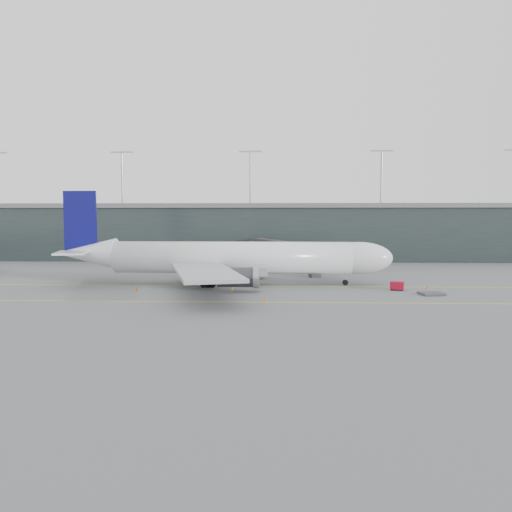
{
  "coord_description": "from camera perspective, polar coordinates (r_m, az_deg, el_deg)",
  "views": [
    {
      "loc": [
        12.03,
        -87.35,
        11.6
      ],
      "look_at": [
        8.63,
        -4.0,
        5.09
      ],
      "focal_mm": 35.0,
      "sensor_mm": 36.0,
      "label": 1
    }
  ],
  "objects": [
    {
      "name": "taxiline_a",
      "position": [
        85.0,
        -5.83,
        -3.39
      ],
      "size": [
        160.0,
        0.25,
        0.02
      ],
      "primitive_type": "cube",
      "color": "yellow",
      "rests_on": "ground"
    },
    {
      "name": "uld_c",
      "position": [
        100.1,
        -5.34,
        -1.66
      ],
      "size": [
        2.27,
        1.96,
        1.82
      ],
      "rotation": [
        0.0,
        0.0,
        0.19
      ],
      "color": "#343539",
      "rests_on": "ground"
    },
    {
      "name": "uld_a",
      "position": [
        99.03,
        -7.18,
        -1.75
      ],
      "size": [
        2.01,
        1.64,
        1.77
      ],
      "rotation": [
        0.0,
        0.0,
        0.04
      ],
      "color": "#343539",
      "rests_on": "ground"
    },
    {
      "name": "uld_b",
      "position": [
        101.46,
        -5.87,
        -1.57
      ],
      "size": [
        2.41,
        2.13,
        1.86
      ],
      "rotation": [
        0.0,
        0.0,
        0.28
      ],
      "color": "#343539",
      "rests_on": "ground"
    },
    {
      "name": "ground",
      "position": [
        88.93,
        -5.46,
        -3.05
      ],
      "size": [
        320.0,
        320.0,
        0.0
      ],
      "primitive_type": "plane",
      "color": "#5B5B60",
      "rests_on": "ground"
    },
    {
      "name": "terminal",
      "position": [
        145.9,
        -2.4,
        2.9
      ],
      "size": [
        240.0,
        36.0,
        29.0
      ],
      "color": "#1E2828",
      "rests_on": "ground"
    },
    {
      "name": "cone_nose",
      "position": [
        84.79,
        18.93,
        -3.42
      ],
      "size": [
        0.4,
        0.4,
        0.63
      ],
      "primitive_type": "cone",
      "color": "#CC540B",
      "rests_on": "ground"
    },
    {
      "name": "cone_tail",
      "position": [
        80.58,
        -13.52,
        -3.65
      ],
      "size": [
        0.49,
        0.49,
        0.78
      ],
      "primitive_type": "cone",
      "color": "#D5630B",
      "rests_on": "ground"
    },
    {
      "name": "main_aircraft",
      "position": [
        85.84,
        -3.04,
        -0.26
      ],
      "size": [
        57.43,
        54.14,
        16.15
      ],
      "rotation": [
        0.0,
        0.0,
        -0.01
      ],
      "color": "white",
      "rests_on": "ground"
    },
    {
      "name": "baggage_dolly",
      "position": [
        79.14,
        19.42,
        -4.07
      ],
      "size": [
        3.82,
        3.29,
        0.34
      ],
      "primitive_type": "cube",
      "rotation": [
        0.0,
        0.0,
        0.19
      ],
      "color": "#3A3A3F",
      "rests_on": "ground"
    },
    {
      "name": "gse_cart",
      "position": [
        82.27,
        15.83,
        -3.26
      ],
      "size": [
        2.38,
        1.96,
        1.39
      ],
      "rotation": [
        0.0,
        0.0,
        -0.38
      ],
      "color": "#A30B22",
      "rests_on": "ground"
    },
    {
      "name": "taxiline_lead_main",
      "position": [
        108.2,
        -1.4,
        -1.69
      ],
      "size": [
        0.25,
        60.0,
        0.02
      ],
      "primitive_type": "cube",
      "color": "yellow",
      "rests_on": "ground"
    },
    {
      "name": "cone_wing_stbd",
      "position": [
        68.59,
        1.02,
        -5.01
      ],
      "size": [
        0.39,
        0.39,
        0.61
      ],
      "primitive_type": "cone",
      "color": "#FE490E",
      "rests_on": "ground"
    },
    {
      "name": "taxiline_b",
      "position": [
        69.39,
        -7.71,
        -5.19
      ],
      "size": [
        160.0,
        0.25,
        0.02
      ],
      "primitive_type": "cube",
      "color": "yellow",
      "rests_on": "ground"
    },
    {
      "name": "cone_wing_port",
      "position": [
        98.68,
        0.63,
        -2.09
      ],
      "size": [
        0.42,
        0.42,
        0.67
      ],
      "primitive_type": "cone",
      "color": "#D3660B",
      "rests_on": "ground"
    },
    {
      "name": "jet_bridge",
      "position": [
        109.76,
        4.61,
        0.92
      ],
      "size": [
        19.67,
        44.42,
        6.48
      ],
      "rotation": [
        0.0,
        0.0,
        0.41
      ],
      "color": "#2E2E33",
      "rests_on": "ground"
    }
  ]
}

